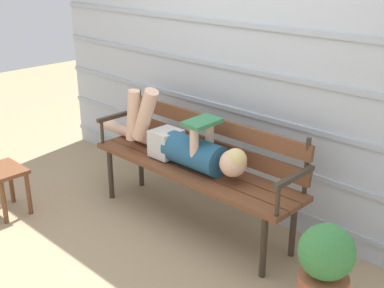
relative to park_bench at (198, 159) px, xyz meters
The scene contains 6 objects.
ground_plane 0.54m from the park_bench, 90.00° to the right, with size 12.00×12.00×0.00m, color tan.
house_siding 0.76m from the park_bench, 90.00° to the left, with size 4.33×0.08×2.29m.
park_bench is the anchor object (origin of this frame).
reclining_person 0.18m from the park_bench, 151.09° to the right, with size 1.66×0.26×0.54m.
footstool 1.54m from the park_bench, 140.76° to the right, with size 0.36×0.26×0.39m.
potted_plant 1.32m from the park_bench, 14.15° to the right, with size 0.31×0.31×0.60m.
Camera 1 is at (2.34, -2.30, 1.96)m, focal length 46.33 mm.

